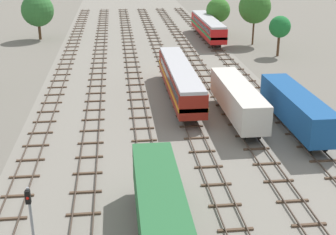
{
  "coord_description": "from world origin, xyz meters",
  "views": [
    {
      "loc": [
        -4.78,
        -8.34,
        17.8
      ],
      "look_at": [
        0.0,
        33.56,
        1.5
      ],
      "focal_mm": 49.47,
      "sensor_mm": 36.0,
      "label": 1
    }
  ],
  "objects_px": {
    "diesel_railcar_right_far": "(208,26)",
    "signal_post_nearest": "(31,216)",
    "freight_boxcar_right_near": "(296,107)",
    "freight_boxcar_centre_right_mid": "(238,98)",
    "freight_boxcar_centre_left_nearest": "(161,212)",
    "diesel_railcar_centre_midfar": "(180,78)"
  },
  "relations": [
    {
      "from": "freight_boxcar_centre_left_nearest",
      "to": "signal_post_nearest",
      "type": "distance_m",
      "value": 7.55
    },
    {
      "from": "signal_post_nearest",
      "to": "freight_boxcar_right_near",
      "type": "bearing_deg",
      "value": 38.19
    },
    {
      "from": "freight_boxcar_right_near",
      "to": "diesel_railcar_centre_midfar",
      "type": "height_order",
      "value": "diesel_railcar_centre_midfar"
    },
    {
      "from": "diesel_railcar_centre_midfar",
      "to": "signal_post_nearest",
      "type": "xyz_separation_m",
      "value": [
        -12.47,
        -28.48,
        0.57
      ]
    },
    {
      "from": "diesel_railcar_centre_midfar",
      "to": "diesel_railcar_right_far",
      "type": "bearing_deg",
      "value": 73.61
    },
    {
      "from": "freight_boxcar_right_near",
      "to": "diesel_railcar_centre_midfar",
      "type": "distance_m",
      "value": 14.72
    },
    {
      "from": "diesel_railcar_right_far",
      "to": "diesel_railcar_centre_midfar",
      "type": "bearing_deg",
      "value": -106.39
    },
    {
      "from": "freight_boxcar_centre_right_mid",
      "to": "diesel_railcar_right_far",
      "type": "distance_m",
      "value": 41.72
    },
    {
      "from": "freight_boxcar_right_near",
      "to": "diesel_railcar_right_far",
      "type": "relative_size",
      "value": 0.68
    },
    {
      "from": "freight_boxcar_centre_left_nearest",
      "to": "diesel_railcar_right_far",
      "type": "distance_m",
      "value": 63.56
    },
    {
      "from": "diesel_railcar_centre_midfar",
      "to": "signal_post_nearest",
      "type": "distance_m",
      "value": 31.1
    },
    {
      "from": "freight_boxcar_centre_left_nearest",
      "to": "freight_boxcar_centre_right_mid",
      "type": "bearing_deg",
      "value": 63.88
    },
    {
      "from": "diesel_railcar_right_far",
      "to": "freight_boxcar_centre_left_nearest",
      "type": "bearing_deg",
      "value": -103.62
    },
    {
      "from": "diesel_railcar_centre_midfar",
      "to": "diesel_railcar_right_far",
      "type": "height_order",
      "value": "same"
    },
    {
      "from": "freight_boxcar_centre_right_mid",
      "to": "freight_boxcar_centre_left_nearest",
      "type": "bearing_deg",
      "value": -116.12
    },
    {
      "from": "diesel_railcar_right_far",
      "to": "signal_post_nearest",
      "type": "distance_m",
      "value": 66.33
    },
    {
      "from": "freight_boxcar_right_near",
      "to": "freight_boxcar_centre_right_mid",
      "type": "height_order",
      "value": "same"
    },
    {
      "from": "diesel_railcar_centre_midfar",
      "to": "diesel_railcar_right_far",
      "type": "distance_m",
      "value": 35.36
    },
    {
      "from": "freight_boxcar_centre_left_nearest",
      "to": "freight_boxcar_right_near",
      "type": "height_order",
      "value": "same"
    },
    {
      "from": "signal_post_nearest",
      "to": "diesel_railcar_right_far",
      "type": "bearing_deg",
      "value": 70.21
    },
    {
      "from": "freight_boxcar_centre_left_nearest",
      "to": "signal_post_nearest",
      "type": "bearing_deg",
      "value": -175.15
    },
    {
      "from": "freight_boxcar_centre_left_nearest",
      "to": "diesel_railcar_centre_midfar",
      "type": "xyz_separation_m",
      "value": [
        4.98,
        27.85,
        0.15
      ]
    }
  ]
}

